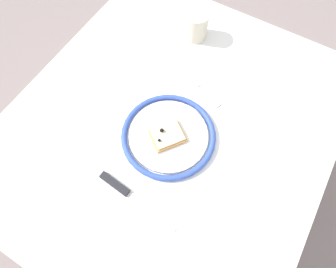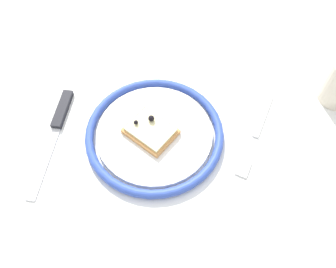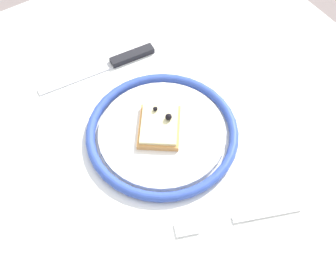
% 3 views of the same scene
% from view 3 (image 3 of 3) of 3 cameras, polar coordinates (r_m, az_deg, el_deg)
% --- Properties ---
extents(dining_table, '(1.01, 0.89, 0.74)m').
position_cam_3_polar(dining_table, '(0.85, 1.89, -5.06)').
color(dining_table, white).
rests_on(dining_table, ground_plane).
extents(plate, '(0.27, 0.27, 0.02)m').
position_cam_3_polar(plate, '(0.78, -0.75, 0.17)').
color(plate, white).
rests_on(plate, dining_table).
extents(pizza_slice_near, '(0.11, 0.11, 0.03)m').
position_cam_3_polar(pizza_slice_near, '(0.77, -1.10, 1.02)').
color(pizza_slice_near, tan).
rests_on(pizza_slice_near, plate).
extents(knife, '(0.04, 0.24, 0.01)m').
position_cam_3_polar(knife, '(0.89, -6.52, 9.19)').
color(knife, silver).
rests_on(knife, dining_table).
extents(fork, '(0.09, 0.19, 0.00)m').
position_cam_3_polar(fork, '(0.71, 8.78, -10.73)').
color(fork, silver).
rests_on(fork, dining_table).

